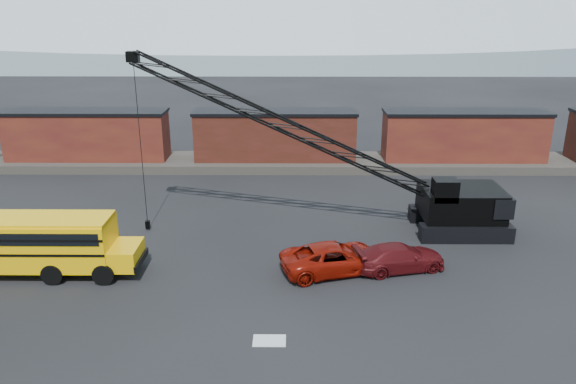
# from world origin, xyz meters

# --- Properties ---
(ground) EXTENTS (160.00, 160.00, 0.00)m
(ground) POSITION_xyz_m (0.00, 0.00, 0.00)
(ground) COLOR black
(ground) RESTS_ON ground
(gravel_berm) EXTENTS (120.00, 5.00, 0.70)m
(gravel_berm) POSITION_xyz_m (0.00, 22.00, 0.35)
(gravel_berm) COLOR #49423C
(gravel_berm) RESTS_ON ground
(boxcar_west_near) EXTENTS (13.70, 3.10, 4.17)m
(boxcar_west_near) POSITION_xyz_m (-16.00, 22.00, 2.76)
(boxcar_west_near) COLOR #4A1515
(boxcar_west_near) RESTS_ON gravel_berm
(boxcar_mid) EXTENTS (13.70, 3.10, 4.17)m
(boxcar_mid) POSITION_xyz_m (0.00, 22.00, 2.76)
(boxcar_mid) COLOR #521D17
(boxcar_mid) RESTS_ON gravel_berm
(boxcar_east_near) EXTENTS (13.70, 3.10, 4.17)m
(boxcar_east_near) POSITION_xyz_m (16.00, 22.00, 2.76)
(boxcar_east_near) COLOR #4A1515
(boxcar_east_near) RESTS_ON gravel_berm
(snow_patch) EXTENTS (1.40, 0.90, 0.02)m
(snow_patch) POSITION_xyz_m (0.50, -4.00, 0.01)
(snow_patch) COLOR silver
(snow_patch) RESTS_ON ground
(school_bus) EXTENTS (11.65, 2.65, 3.19)m
(school_bus) POSITION_xyz_m (-12.55, 2.07, 1.79)
(school_bus) COLOR #F4B405
(school_bus) RESTS_ON ground
(red_pickup) EXTENTS (6.15, 4.09, 1.57)m
(red_pickup) POSITION_xyz_m (3.68, 2.43, 0.78)
(red_pickup) COLOR maroon
(red_pickup) RESTS_ON ground
(maroon_suv) EXTENTS (5.27, 3.14, 1.43)m
(maroon_suv) POSITION_xyz_m (7.19, 2.69, 0.72)
(maroon_suv) COLOR #500E11
(maroon_suv) RESTS_ON ground
(crawler_crane) EXTENTS (22.72, 4.20, 11.15)m
(crawler_crane) POSITION_xyz_m (3.02, 8.14, 5.72)
(crawler_crane) COLOR black
(crawler_crane) RESTS_ON ground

